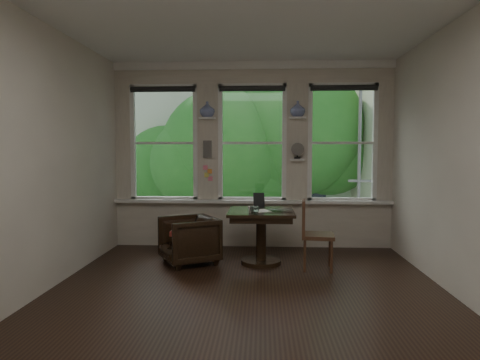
# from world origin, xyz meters

# --- Properties ---
(ground) EXTENTS (4.50, 4.50, 0.00)m
(ground) POSITION_xyz_m (0.00, 0.00, 0.00)
(ground) COLOR black
(ground) RESTS_ON ground
(ceiling) EXTENTS (4.50, 4.50, 0.00)m
(ceiling) POSITION_xyz_m (0.00, 0.00, 3.00)
(ceiling) COLOR silver
(ceiling) RESTS_ON ground
(wall_back) EXTENTS (4.50, 0.00, 4.50)m
(wall_back) POSITION_xyz_m (0.00, 2.25, 1.50)
(wall_back) COLOR beige
(wall_back) RESTS_ON ground
(wall_front) EXTENTS (4.50, 0.00, 4.50)m
(wall_front) POSITION_xyz_m (0.00, -2.25, 1.50)
(wall_front) COLOR beige
(wall_front) RESTS_ON ground
(wall_left) EXTENTS (0.00, 4.50, 4.50)m
(wall_left) POSITION_xyz_m (-2.25, 0.00, 1.50)
(wall_left) COLOR beige
(wall_left) RESTS_ON ground
(wall_right) EXTENTS (0.00, 4.50, 4.50)m
(wall_right) POSITION_xyz_m (2.25, 0.00, 1.50)
(wall_right) COLOR beige
(wall_right) RESTS_ON ground
(window_left) EXTENTS (1.10, 0.12, 1.90)m
(window_left) POSITION_xyz_m (-1.45, 2.25, 1.70)
(window_left) COLOR white
(window_left) RESTS_ON ground
(window_center) EXTENTS (1.10, 0.12, 1.90)m
(window_center) POSITION_xyz_m (0.00, 2.25, 1.70)
(window_center) COLOR white
(window_center) RESTS_ON ground
(window_right) EXTENTS (1.10, 0.12, 1.90)m
(window_right) POSITION_xyz_m (1.45, 2.25, 1.70)
(window_right) COLOR white
(window_right) RESTS_ON ground
(shelf_left) EXTENTS (0.26, 0.16, 0.03)m
(shelf_left) POSITION_xyz_m (-0.72, 2.15, 2.10)
(shelf_left) COLOR white
(shelf_left) RESTS_ON ground
(shelf_right) EXTENTS (0.26, 0.16, 0.03)m
(shelf_right) POSITION_xyz_m (0.72, 2.15, 2.10)
(shelf_right) COLOR white
(shelf_right) RESTS_ON ground
(intercom) EXTENTS (0.14, 0.06, 0.28)m
(intercom) POSITION_xyz_m (-0.72, 2.18, 1.60)
(intercom) COLOR #59544F
(intercom) RESTS_ON ground
(sticky_notes) EXTENTS (0.16, 0.01, 0.24)m
(sticky_notes) POSITION_xyz_m (-0.72, 2.19, 1.25)
(sticky_notes) COLOR pink
(sticky_notes) RESTS_ON ground
(desk_fan) EXTENTS (0.20, 0.20, 0.24)m
(desk_fan) POSITION_xyz_m (0.72, 2.13, 1.53)
(desk_fan) COLOR #59544F
(desk_fan) RESTS_ON ground
(vase_left) EXTENTS (0.24, 0.24, 0.25)m
(vase_left) POSITION_xyz_m (-0.72, 2.15, 2.24)
(vase_left) COLOR silver
(vase_left) RESTS_ON shelf_left
(vase_right) EXTENTS (0.24, 0.24, 0.25)m
(vase_right) POSITION_xyz_m (0.72, 2.15, 2.24)
(vase_right) COLOR silver
(vase_right) RESTS_ON shelf_right
(table) EXTENTS (0.90, 0.90, 0.75)m
(table) POSITION_xyz_m (0.15, 1.13, 0.38)
(table) COLOR black
(table) RESTS_ON ground
(armchair_left) EXTENTS (0.98, 0.97, 0.66)m
(armchair_left) POSITION_xyz_m (-0.86, 1.10, 0.33)
(armchair_left) COLOR black
(armchair_left) RESTS_ON ground
(cushion_red) EXTENTS (0.45, 0.45, 0.06)m
(cushion_red) POSITION_xyz_m (-0.86, 1.10, 0.45)
(cushion_red) COLOR maroon
(cushion_red) RESTS_ON armchair_left
(side_chair_right) EXTENTS (0.46, 0.46, 0.92)m
(side_chair_right) POSITION_xyz_m (0.91, 0.90, 0.46)
(side_chair_right) COLOR #422A17
(side_chair_right) RESTS_ON ground
(laptop) EXTENTS (0.35, 0.23, 0.03)m
(laptop) POSITION_xyz_m (0.41, 1.01, 0.76)
(laptop) COLOR black
(laptop) RESTS_ON table
(mug) EXTENTS (0.11, 0.11, 0.09)m
(mug) POSITION_xyz_m (0.02, 0.92, 0.79)
(mug) COLOR white
(mug) RESTS_ON table
(drinking_glass) EXTENTS (0.14, 0.14, 0.10)m
(drinking_glass) POSITION_xyz_m (0.07, 0.83, 0.80)
(drinking_glass) COLOR white
(drinking_glass) RESTS_ON table
(tablet) EXTENTS (0.17, 0.10, 0.22)m
(tablet) POSITION_xyz_m (0.12, 1.39, 0.86)
(tablet) COLOR black
(tablet) RESTS_ON table
(papers) EXTENTS (0.31, 0.36, 0.00)m
(papers) POSITION_xyz_m (0.15, 1.10, 0.75)
(papers) COLOR silver
(papers) RESTS_ON table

